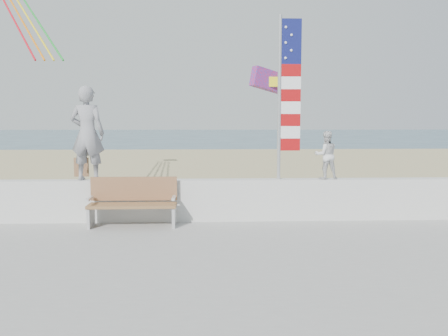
{
  "coord_description": "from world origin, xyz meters",
  "views": [
    {
      "loc": [
        -0.22,
        -8.2,
        2.36
      ],
      "look_at": [
        0.2,
        1.8,
        1.35
      ],
      "focal_mm": 38.0,
      "sensor_mm": 36.0,
      "label": 1
    }
  ],
  "objects_px": {
    "adult": "(87,133)",
    "child": "(326,155)",
    "flag": "(285,91)",
    "bench": "(133,201)"
  },
  "relations": [
    {
      "from": "child",
      "to": "flag",
      "type": "xyz_separation_m",
      "value": [
        -0.91,
        -0.0,
        1.39
      ]
    },
    {
      "from": "adult",
      "to": "child",
      "type": "xyz_separation_m",
      "value": [
        5.14,
        0.0,
        -0.48
      ]
    },
    {
      "from": "child",
      "to": "bench",
      "type": "distance_m",
      "value": 4.26
    },
    {
      "from": "child",
      "to": "bench",
      "type": "relative_size",
      "value": 0.58
    },
    {
      "from": "adult",
      "to": "bench",
      "type": "distance_m",
      "value": 1.78
    },
    {
      "from": "bench",
      "to": "flag",
      "type": "height_order",
      "value": "flag"
    },
    {
      "from": "adult",
      "to": "child",
      "type": "height_order",
      "value": "adult"
    },
    {
      "from": "bench",
      "to": "flag",
      "type": "distance_m",
      "value": 3.99
    },
    {
      "from": "child",
      "to": "flag",
      "type": "distance_m",
      "value": 1.66
    },
    {
      "from": "flag",
      "to": "child",
      "type": "bearing_deg",
      "value": 0.02
    }
  ]
}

